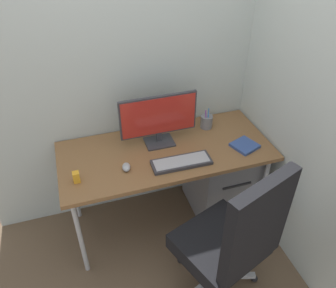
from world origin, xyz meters
TOP-DOWN VIEW (x-y plane):
  - ground_plane at (0.00, 0.00)m, footprint 8.00×8.00m
  - wall_back at (0.00, 0.37)m, footprint 2.65×0.04m
  - wall_side_right at (0.79, -0.16)m, footprint 0.04×1.80m
  - desk at (0.00, 0.00)m, footprint 1.52×0.67m
  - office_chair at (0.18, -0.74)m, footprint 0.64×0.63m
  - filing_cabinet at (0.49, 0.04)m, footprint 0.47×0.54m
  - monitor at (-0.02, 0.11)m, footprint 0.56×0.17m
  - keyboard at (0.05, -0.18)m, footprint 0.41×0.15m
  - mouse at (-0.32, -0.13)m, footprint 0.07×0.09m
  - pen_holder at (0.39, 0.18)m, footprint 0.09×0.09m
  - notebook at (0.55, -0.14)m, footprint 0.21×0.21m
  - desk_clamp_accessory at (-0.64, -0.14)m, footprint 0.04×0.04m

SIDE VIEW (x-z plane):
  - ground_plane at x=0.00m, z-range 0.00..0.00m
  - filing_cabinet at x=0.49m, z-range 0.00..0.66m
  - office_chair at x=0.18m, z-range 0.00..1.13m
  - desk at x=0.00m, z-range 0.33..1.07m
  - notebook at x=0.55m, z-range 0.75..0.77m
  - keyboard at x=0.05m, z-range 0.75..0.78m
  - mouse at x=-0.32m, z-range 0.75..0.79m
  - desk_clamp_accessory at x=-0.64m, z-range 0.75..0.83m
  - pen_holder at x=0.39m, z-range 0.71..0.89m
  - monitor at x=-0.02m, z-range 0.77..1.15m
  - wall_back at x=0.00m, z-range 0.00..2.80m
  - wall_side_right at x=0.79m, z-range 0.00..2.80m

